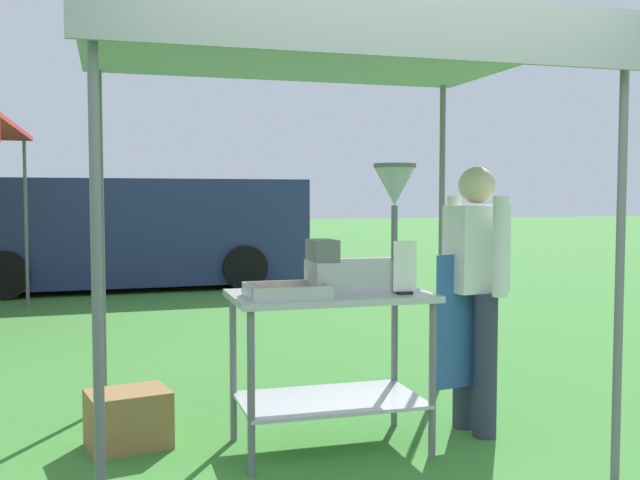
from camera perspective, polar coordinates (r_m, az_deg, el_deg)
ground_plane at (r=9.06m, az=-8.10°, el=-5.70°), size 70.00×70.00×0.00m
stall_canopy at (r=4.27m, az=0.39°, el=14.02°), size 2.68×2.23×2.31m
donut_cart at (r=4.18m, az=0.77°, el=-7.37°), size 1.11×0.66×0.89m
donut_tray at (r=3.96m, az=-2.50°, el=-4.14°), size 0.43×0.34×0.07m
donut_fryer at (r=4.17m, az=3.58°, el=-0.57°), size 0.62×0.28×0.73m
menu_sign at (r=4.09m, az=6.61°, el=-2.40°), size 0.13×0.05×0.30m
vendor at (r=4.52m, az=11.93°, el=-3.39°), size 0.46×0.54×1.61m
supply_crate at (r=4.46m, az=-14.67°, el=-13.28°), size 0.50×0.42×0.32m
van_navy at (r=11.92m, az=-14.78°, el=0.66°), size 5.54×2.25×1.69m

